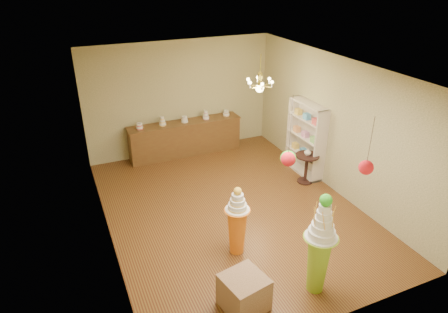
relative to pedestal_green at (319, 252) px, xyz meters
name	(u,v)px	position (x,y,z in m)	size (l,w,h in m)	color
floor	(231,209)	(-0.28, 2.63, -0.74)	(6.50, 6.50, 0.00)	#553317
ceiling	(232,69)	(-0.28, 2.63, 2.26)	(6.50, 6.50, 0.00)	white
wall_back	(180,98)	(-0.28, 5.88, 0.76)	(5.00, 0.04, 3.00)	tan
wall_front	(336,240)	(-0.28, -0.62, 0.76)	(5.00, 0.04, 3.00)	tan
wall_left	(101,168)	(-2.78, 2.63, 0.76)	(0.04, 6.50, 3.00)	tan
wall_right	(335,126)	(2.22, 2.63, 0.76)	(0.04, 6.50, 3.00)	tan
pedestal_green	(319,252)	(0.00, 0.00, 0.00)	(0.62, 0.62, 1.76)	#87B527
pedestal_orange	(237,225)	(-0.75, 1.34, -0.18)	(0.53, 0.53, 1.33)	orange
burlap_riser	(244,292)	(-1.21, 0.13, -0.46)	(0.61, 0.61, 0.56)	#8C684C
sideboard	(185,137)	(-0.28, 5.60, -0.26)	(3.04, 0.54, 1.16)	#57381B
shelving_unit	(306,139)	(2.06, 3.43, 0.17)	(0.33, 1.20, 1.80)	beige
round_table	(306,165)	(1.82, 2.98, -0.28)	(0.67, 0.67, 0.71)	black
vase	(308,152)	(1.82, 2.98, 0.06)	(0.16, 0.16, 0.17)	beige
pom_red_left	(288,159)	(-0.41, 0.42, 1.48)	(0.21, 0.21, 0.89)	#433830
pom_green_mid	(288,158)	(-0.13, 0.85, 1.24)	(0.25, 0.25, 1.15)	#433830
pom_red_right	(366,167)	(0.33, -0.31, 1.54)	(0.20, 0.20, 0.82)	#433830
chandelier	(260,86)	(0.82, 3.59, 1.57)	(0.75, 0.75, 0.85)	gold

